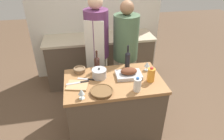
{
  "coord_description": "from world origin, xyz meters",
  "views": [
    {
      "loc": [
        -0.39,
        -2.0,
        2.23
      ],
      "look_at": [
        0.0,
        0.11,
        0.95
      ],
      "focal_mm": 32.0,
      "sensor_mm": 36.0,
      "label": 1
    }
  ],
  "objects": [
    {
      "name": "person_cook_guest",
      "position": [
        0.31,
        0.67,
        0.92
      ],
      "size": [
        0.37,
        0.37,
        1.67
      ],
      "rotation": [
        0.0,
        0.0,
        0.22
      ],
      "color": "beige",
      "rests_on": "ground_plane"
    },
    {
      "name": "kitchen_island",
      "position": [
        0.0,
        0.0,
        0.44
      ],
      "size": [
        1.2,
        0.72,
        0.87
      ],
      "color": "brown",
      "rests_on": "ground_plane"
    },
    {
      "name": "wine_glass_right",
      "position": [
        -0.4,
        -0.28,
        0.95
      ],
      "size": [
        0.07,
        0.07,
        0.12
      ],
      "color": "silver",
      "rests_on": "kitchen_island"
    },
    {
      "name": "ground_plane",
      "position": [
        0.0,
        0.0,
        0.0
      ],
      "size": [
        12.0,
        12.0,
        0.0
      ],
      "primitive_type": "plane",
      "color": "brown"
    },
    {
      "name": "back_counter",
      "position": [
        0.0,
        1.37,
        0.45
      ],
      "size": [
        1.98,
        0.6,
        0.9
      ],
      "color": "brown",
      "rests_on": "ground_plane"
    },
    {
      "name": "juice_jug",
      "position": [
        0.44,
        -0.1,
        0.96
      ],
      "size": [
        0.09,
        0.09,
        0.19
      ],
      "color": "orange",
      "rests_on": "kitchen_island"
    },
    {
      "name": "mixing_bowl",
      "position": [
        -0.4,
        0.27,
        0.91
      ],
      "size": [
        0.16,
        0.16,
        0.06
      ],
      "color": "#846647",
      "rests_on": "kitchen_island"
    },
    {
      "name": "back_wall",
      "position": [
        0.0,
        1.72,
        1.27
      ],
      "size": [
        2.48,
        0.1,
        2.55
      ],
      "color": "silver",
      "rests_on": "ground_plane"
    },
    {
      "name": "person_cook_aproned",
      "position": [
        -0.11,
        0.75,
        0.97
      ],
      "size": [
        0.36,
        0.38,
        1.75
      ],
      "rotation": [
        0.0,
        0.0,
        -0.31
      ],
      "color": "beige",
      "rests_on": "ground_plane"
    },
    {
      "name": "milk_jug",
      "position": [
        0.22,
        -0.26,
        0.95
      ],
      "size": [
        0.09,
        0.09,
        0.17
      ],
      "color": "white",
      "rests_on": "kitchen_island"
    },
    {
      "name": "wine_bottle_dark",
      "position": [
        -0.17,
        0.25,
        0.99
      ],
      "size": [
        0.07,
        0.07,
        0.29
      ],
      "color": "#381E19",
      "rests_on": "kitchen_island"
    },
    {
      "name": "condiment_bottle_tall",
      "position": [
        0.41,
        1.46,
        0.98
      ],
      "size": [
        0.06,
        0.06,
        0.16
      ],
      "color": "maroon",
      "rests_on": "back_counter"
    },
    {
      "name": "wine_glass_left",
      "position": [
        0.48,
        0.15,
        0.96
      ],
      "size": [
        0.07,
        0.07,
        0.12
      ],
      "color": "silver",
      "rests_on": "kitchen_island"
    },
    {
      "name": "stock_pot",
      "position": [
        -0.16,
        0.09,
        0.93
      ],
      "size": [
        0.18,
        0.18,
        0.14
      ],
      "color": "#B7B7BC",
      "rests_on": "kitchen_island"
    },
    {
      "name": "wicker_basket",
      "position": [
        -0.18,
        -0.23,
        0.89
      ],
      "size": [
        0.26,
        0.26,
        0.04
      ],
      "color": "brown",
      "rests_on": "kitchen_island"
    },
    {
      "name": "knife_paring",
      "position": [
        -0.32,
        0.08,
        0.87
      ],
      "size": [
        0.21,
        0.1,
        0.01
      ],
      "color": "#B7B7BC",
      "rests_on": "kitchen_island"
    },
    {
      "name": "cutting_board",
      "position": [
        -0.44,
        -0.04,
        0.88
      ],
      "size": [
        0.28,
        0.25,
        0.02
      ],
      "color": "tan",
      "rests_on": "kitchen_island"
    },
    {
      "name": "stand_mixer",
      "position": [
        0.53,
        1.35,
        1.02
      ],
      "size": [
        0.18,
        0.14,
        0.29
      ],
      "color": "#B22323",
      "rests_on": "back_counter"
    },
    {
      "name": "wine_bottle_green",
      "position": [
        0.24,
        0.29,
        1.0
      ],
      "size": [
        0.07,
        0.07,
        0.32
      ],
      "color": "black",
      "rests_on": "kitchen_island"
    },
    {
      "name": "knife_chef",
      "position": [
        -0.43,
        -0.01,
        0.89
      ],
      "size": [
        0.27,
        0.06,
        0.01
      ],
      "color": "#B7B7BC",
      "rests_on": "cutting_board"
    },
    {
      "name": "condiment_bottle_short",
      "position": [
        0.73,
        1.47,
        0.97
      ],
      "size": [
        0.05,
        0.05,
        0.14
      ],
      "color": "#332D28",
      "rests_on": "back_counter"
    },
    {
      "name": "roasting_pan",
      "position": [
        0.2,
        0.05,
        0.92
      ],
      "size": [
        0.33,
        0.24,
        0.12
      ],
      "color": "#BCBCC1",
      "rests_on": "kitchen_island"
    }
  ]
}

